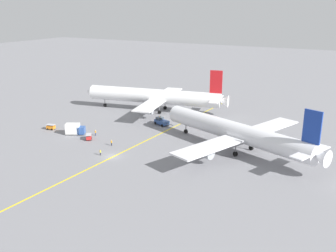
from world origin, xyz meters
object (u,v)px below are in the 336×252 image
(gse_baggage_cart_trailing, at_px, (89,137))
(airliner_being_pushed, at_px, (236,132))
(ground_crew_marshaller_foreground, at_px, (95,133))
(ground_crew_ramp_agent_by_cones, at_px, (111,143))
(airliner_at_gate_left, at_px, (155,96))
(gse_catering_truck_tall, at_px, (75,129))
(gse_baggage_cart_near_cluster, at_px, (51,127))
(pushback_tug, at_px, (161,121))
(ground_crew_wing_walker_right, at_px, (100,152))

(gse_baggage_cart_trailing, bearing_deg, airliner_being_pushed, 16.89)
(ground_crew_marshaller_foreground, height_order, ground_crew_ramp_agent_by_cones, ground_crew_ramp_agent_by_cones)
(airliner_at_gate_left, height_order, gse_catering_truck_tall, airliner_at_gate_left)
(airliner_at_gate_left, height_order, gse_baggage_cart_near_cluster, airliner_at_gate_left)
(airliner_at_gate_left, bearing_deg, gse_catering_truck_tall, -101.72)
(airliner_being_pushed, xyz_separation_m, ground_crew_marshaller_foreground, (-42.00, -8.43, -4.40))
(airliner_being_pushed, relative_size, gse_catering_truck_tall, 8.21)
(pushback_tug, bearing_deg, ground_crew_wing_walker_right, -91.28)
(airliner_at_gate_left, bearing_deg, gse_baggage_cart_trailing, -90.71)
(ground_crew_wing_walker_right, bearing_deg, gse_baggage_cart_trailing, 142.47)
(gse_catering_truck_tall, height_order, ground_crew_ramp_agent_by_cones, gse_catering_truck_tall)
(airliner_at_gate_left, bearing_deg, ground_crew_marshaller_foreground, -92.13)
(gse_catering_truck_tall, bearing_deg, airliner_at_gate_left, 78.28)
(airliner_being_pushed, xyz_separation_m, gse_catering_truck_tall, (-48.21, -10.63, -3.55))
(pushback_tug, bearing_deg, airliner_being_pushed, -20.41)
(gse_baggage_cart_near_cluster, xyz_separation_m, ground_crew_marshaller_foreground, (16.46, 2.17, 0.04))
(ground_crew_wing_walker_right, distance_m, ground_crew_ramp_agent_by_cones, 7.67)
(gse_baggage_cart_trailing, distance_m, ground_crew_marshaller_foreground, 4.15)
(gse_baggage_cart_trailing, bearing_deg, gse_baggage_cart_near_cluster, 173.69)
(gse_catering_truck_tall, bearing_deg, gse_baggage_cart_trailing, -15.09)
(gse_baggage_cart_trailing, distance_m, ground_crew_ramp_agent_by_cones, 9.02)
(airliner_being_pushed, xyz_separation_m, ground_crew_wing_walker_right, (-30.39, -20.83, -4.48))
(airliner_being_pushed, bearing_deg, pushback_tug, 159.59)
(pushback_tug, xyz_separation_m, ground_crew_wing_walker_right, (-0.71, -31.87, -0.38))
(gse_catering_truck_tall, bearing_deg, gse_baggage_cart_near_cluster, 179.88)
(airliner_at_gate_left, distance_m, gse_baggage_cart_trailing, 38.16)
(airliner_being_pushed, relative_size, ground_crew_marshaller_foreground, 29.78)
(gse_baggage_cart_trailing, bearing_deg, pushback_tug, 63.89)
(airliner_being_pushed, bearing_deg, ground_crew_marshaller_foreground, -168.65)
(airliner_at_gate_left, distance_m, ground_crew_wing_walker_right, 47.57)
(airliner_at_gate_left, bearing_deg, ground_crew_wing_walker_right, -77.36)
(pushback_tug, xyz_separation_m, gse_baggage_cart_near_cluster, (-28.79, -21.65, -0.34))
(airliner_at_gate_left, distance_m, airliner_being_pushed, 47.99)
(airliner_being_pushed, relative_size, pushback_tug, 6.23)
(airliner_at_gate_left, relative_size, pushback_tug, 6.78)
(gse_catering_truck_tall, relative_size, ground_crew_wing_walker_right, 3.96)
(airliner_at_gate_left, height_order, pushback_tug, airliner_at_gate_left)
(pushback_tug, height_order, ground_crew_marshaller_foreground, pushback_tug)
(airliner_at_gate_left, relative_size, gse_catering_truck_tall, 8.92)
(pushback_tug, relative_size, gse_baggage_cart_near_cluster, 2.75)
(gse_baggage_cart_near_cluster, height_order, ground_crew_wing_walker_right, gse_baggage_cart_near_cluster)
(pushback_tug, bearing_deg, airliner_at_gate_left, 127.75)
(gse_baggage_cart_trailing, height_order, ground_crew_wing_walker_right, gse_baggage_cart_trailing)
(ground_crew_wing_walker_right, relative_size, ground_crew_ramp_agent_by_cones, 0.91)
(gse_baggage_cart_near_cluster, distance_m, ground_crew_wing_walker_right, 29.88)
(ground_crew_ramp_agent_by_cones, bearing_deg, gse_baggage_cart_near_cluster, 173.94)
(airliner_at_gate_left, relative_size, ground_crew_ramp_agent_by_cones, 32.30)
(airliner_at_gate_left, relative_size, gse_baggage_cart_near_cluster, 18.65)
(ground_crew_wing_walker_right, bearing_deg, pushback_tug, 88.72)
(airliner_being_pushed, bearing_deg, ground_crew_wing_walker_right, -145.57)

